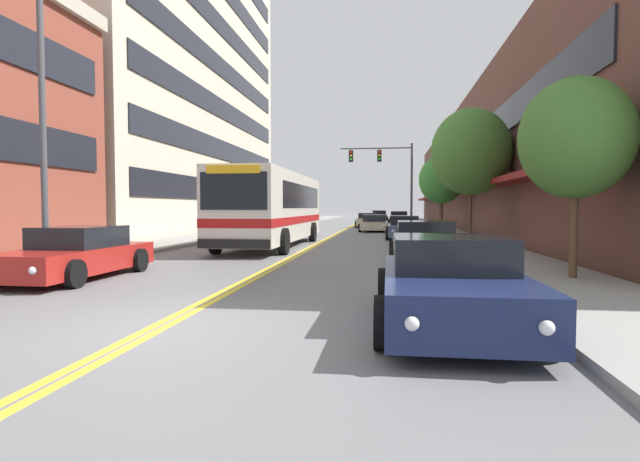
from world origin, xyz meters
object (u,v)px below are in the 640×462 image
Objects in this scene: car_red_parked_left_near at (77,254)px; car_slate_blue_parked_right_mid at (404,228)px; car_dark_grey_parked_left_mid at (275,224)px; street_tree_right_mid at (471,152)px; street_lamp_left_near at (50,87)px; car_champagne_moving_second at (374,224)px; car_beige_moving_third at (367,221)px; traffic_signal_mast at (388,169)px; car_silver_parked_right_end at (425,245)px; city_bus at (274,206)px; car_black_parked_right_far at (399,219)px; car_navy_parked_right_foreground at (450,284)px; street_tree_right_far at (441,180)px; fire_hydrant at (453,237)px; street_tree_right_near at (576,138)px; car_charcoal_moving_lead at (379,216)px.

car_slate_blue_parked_right_mid is (8.61, 17.21, 0.01)m from car_red_parked_left_near.
street_tree_right_mid is (11.39, -9.70, 3.68)m from car_dark_grey_parked_left_mid.
car_champagne_moving_second is at bearing 73.67° from street_lamp_left_near.
street_tree_right_mid is at bearing -75.10° from car_beige_moving_third.
street_lamp_left_near is (-8.40, -28.44, -0.05)m from traffic_signal_mast.
traffic_signal_mast is (-1.13, 24.80, 4.22)m from car_silver_parked_right_end.
city_bus is 18.74m from traffic_signal_mast.
street_lamp_left_near reaches higher than car_silver_parked_right_end.
car_red_parked_left_near is (-2.53, -10.83, -1.24)m from city_bus.
street_tree_right_mid is at bearing -84.05° from car_black_parked_right_far.
car_black_parked_right_far is (0.16, 41.52, 0.02)m from car_navy_parked_right_foreground.
city_bus is 11.19m from car_red_parked_left_near.
car_silver_parked_right_end is 20.69m from street_tree_right_far.
car_navy_parked_right_foreground reaches higher than car_slate_blue_parked_right_mid.
car_champagne_moving_second is 16.99m from fire_hydrant.
car_red_parked_left_near is 1.06× the size of car_black_parked_right_far.
traffic_signal_mast is at bearing -97.00° from car_black_parked_right_far.
car_red_parked_left_near is 1.04× the size of street_tree_right_near.
street_tree_right_near reaches higher than car_charcoal_moving_lead.
car_charcoal_moving_lead is 42.34m from fire_hydrant.
street_tree_right_near is at bearing -88.57° from street_tree_right_far.
street_tree_right_mid reaches higher than car_navy_parked_right_foreground.
car_navy_parked_right_foreground is 16.67m from street_tree_right_mid.
car_red_parked_left_near reaches higher than car_champagne_moving_second.
car_slate_blue_parked_right_mid is 1.02× the size of street_tree_right_near.
car_charcoal_moving_lead is 0.67× the size of traffic_signal_mast.
street_lamp_left_near is 12.77m from street_tree_right_near.
traffic_signal_mast reaches higher than fire_hydrant.
street_tree_right_far is (2.58, -13.55, 3.05)m from car_black_parked_right_far.
street_tree_right_near reaches higher than car_beige_moving_third.
car_red_parked_left_near reaches higher than fire_hydrant.
car_slate_blue_parked_right_mid is at bearing -111.75° from street_tree_right_far.
car_black_parked_right_far is at bearing 94.90° from street_tree_right_near.
car_silver_parked_right_end reaches higher than car_beige_moving_third.
street_tree_right_mid is (4.76, -39.05, 3.66)m from car_charcoal_moving_lead.
car_slate_blue_parked_right_mid is at bearing 90.79° from car_silver_parked_right_end.
car_dark_grey_parked_left_mid is 0.93× the size of car_black_parked_right_far.
car_beige_moving_third is 10.82m from street_tree_right_far.
city_bus reaches higher than car_black_parked_right_far.
traffic_signal_mast is 29.65m from street_lamp_left_near.
car_champagne_moving_second is (0.05, -25.57, -0.08)m from car_charcoal_moving_lead.
fire_hydrant is at bearing -82.35° from traffic_signal_mast.
street_tree_right_far is (-0.08, 11.96, -0.62)m from street_tree_right_mid.
car_beige_moving_third is 32.88m from street_tree_right_near.
traffic_signal_mast is (0.94, 2.98, 4.27)m from car_champagne_moving_second.
car_navy_parked_right_foreground is 1.01× the size of street_tree_right_near.
street_tree_right_near is 11.47m from street_tree_right_mid.
car_dark_grey_parked_left_mid is 24.39m from street_tree_right_near.
city_bus is 2.42× the size of car_champagne_moving_second.
street_tree_right_mid reaches higher than car_red_parked_left_near.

